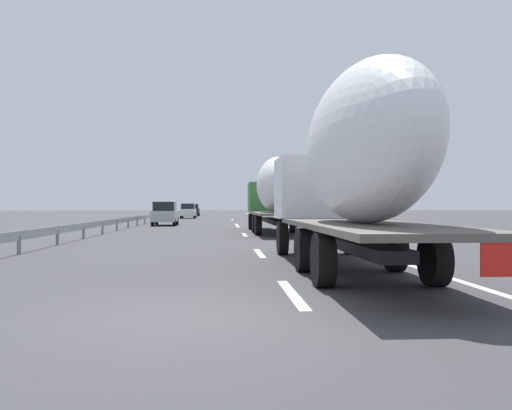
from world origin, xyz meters
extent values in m
plane|color=#38383A|center=(40.00, 0.00, 0.00)|extent=(260.00, 260.00, 0.00)
cube|color=white|center=(2.00, -1.80, 0.00)|extent=(3.20, 0.20, 0.01)
cube|color=white|center=(10.13, -1.80, 0.00)|extent=(3.20, 0.20, 0.01)
cube|color=white|center=(21.32, -1.80, 0.00)|extent=(3.20, 0.20, 0.01)
cube|color=white|center=(32.77, -1.80, 0.00)|extent=(3.20, 0.20, 0.01)
cube|color=white|center=(36.87, -1.80, 0.00)|extent=(3.20, 0.20, 0.01)
cube|color=white|center=(52.46, -1.80, 0.00)|extent=(3.20, 0.20, 0.01)
cube|color=white|center=(45.00, -5.50, 0.00)|extent=(110.00, 0.20, 0.01)
cube|color=#387038|center=(27.94, -3.60, 2.15)|extent=(2.40, 2.50, 1.90)
cube|color=black|center=(29.04, -3.60, 2.65)|extent=(0.08, 2.12, 0.80)
cube|color=#262628|center=(25.02, -3.60, 0.67)|extent=(10.74, 0.70, 0.24)
cube|color=#59544C|center=(22.10, -3.60, 1.14)|extent=(9.28, 2.50, 0.12)
ellipsoid|color=white|center=(21.87, -3.60, 2.72)|extent=(6.64, 2.20, 3.04)
cube|color=red|center=(17.49, -4.29, 0.90)|extent=(0.04, 0.56, 0.56)
cylinder|color=black|center=(27.94, -2.50, 0.52)|extent=(1.04, 0.30, 1.04)
cylinder|color=black|center=(27.94, -4.70, 0.52)|extent=(1.04, 0.30, 1.04)
cylinder|color=black|center=(23.30, -2.50, 0.52)|extent=(1.04, 0.35, 1.04)
cylinder|color=black|center=(23.30, -4.70, 0.52)|extent=(1.04, 0.35, 1.04)
cylinder|color=black|center=(20.90, -2.50, 0.52)|extent=(1.04, 0.35, 1.04)
cylinder|color=black|center=(20.90, -4.70, 0.52)|extent=(1.04, 0.35, 1.04)
cube|color=silver|center=(9.59, -3.60, 2.15)|extent=(2.40, 2.50, 1.90)
cube|color=black|center=(10.69, -3.60, 2.65)|extent=(0.08, 2.12, 0.80)
cube|color=#262628|center=(6.75, -3.60, 0.67)|extent=(10.46, 0.70, 0.24)
cube|color=#59544C|center=(3.90, -3.60, 1.14)|extent=(8.97, 2.50, 0.12)
ellipsoid|color=white|center=(3.81, -3.60, 2.88)|extent=(7.08, 2.20, 3.36)
cube|color=red|center=(-0.55, -4.29, 0.90)|extent=(0.04, 0.56, 0.56)
cylinder|color=black|center=(9.59, -2.50, 0.52)|extent=(1.04, 0.30, 1.04)
cylinder|color=black|center=(9.59, -4.70, 0.52)|extent=(1.04, 0.30, 1.04)
cylinder|color=black|center=(5.10, -2.50, 0.52)|extent=(1.04, 0.35, 1.04)
cylinder|color=black|center=(5.10, -4.70, 0.52)|extent=(1.04, 0.35, 1.04)
cylinder|color=black|center=(2.70, -2.50, 0.52)|extent=(1.04, 0.35, 1.04)
cylinder|color=black|center=(2.70, -4.70, 0.52)|extent=(1.04, 0.35, 1.04)
cube|color=black|center=(74.24, 3.71, 0.74)|extent=(4.78, 1.85, 0.84)
cube|color=black|center=(73.88, 3.71, 1.48)|extent=(2.63, 1.62, 0.64)
cylinder|color=black|center=(75.72, 4.53, 0.32)|extent=(0.64, 0.22, 0.64)
cylinder|color=black|center=(75.72, 2.89, 0.32)|extent=(0.64, 0.22, 0.64)
cylinder|color=black|center=(72.76, 4.53, 0.32)|extent=(0.64, 0.22, 0.64)
cylinder|color=black|center=(72.76, 2.89, 0.32)|extent=(0.64, 0.22, 0.64)
cube|color=white|center=(59.35, 3.52, 0.74)|extent=(4.56, 1.81, 0.84)
cube|color=black|center=(59.01, 3.52, 1.49)|extent=(2.51, 1.59, 0.66)
cylinder|color=black|center=(60.77, 4.33, 0.32)|extent=(0.64, 0.22, 0.64)
cylinder|color=black|center=(60.77, 2.72, 0.32)|extent=(0.64, 0.22, 0.64)
cylinder|color=black|center=(57.94, 4.33, 0.32)|extent=(0.64, 0.22, 0.64)
cylinder|color=black|center=(57.94, 2.72, 0.32)|extent=(0.64, 0.22, 0.64)
cube|color=#ADB2B7|center=(35.45, 3.90, 0.74)|extent=(4.13, 1.86, 0.84)
cube|color=black|center=(35.14, 3.90, 1.51)|extent=(2.27, 1.63, 0.71)
cylinder|color=black|center=(36.73, 4.73, 0.32)|extent=(0.64, 0.22, 0.64)
cylinder|color=black|center=(36.73, 3.07, 0.32)|extent=(0.64, 0.22, 0.64)
cylinder|color=black|center=(34.17, 4.73, 0.32)|extent=(0.64, 0.22, 0.64)
cylinder|color=black|center=(34.17, 3.07, 0.32)|extent=(0.64, 0.22, 0.64)
cylinder|color=gray|center=(40.63, -6.70, 1.22)|extent=(0.10, 0.10, 2.44)
cube|color=#2D569E|center=(40.63, -6.70, 2.79)|extent=(0.06, 0.90, 0.70)
cylinder|color=#472D19|center=(61.25, -9.85, 0.72)|extent=(0.27, 0.27, 1.44)
cone|color=#1E5B23|center=(61.25, -9.85, 3.20)|extent=(3.95, 3.95, 3.51)
cylinder|color=#472D19|center=(69.44, -13.28, 0.84)|extent=(0.30, 0.30, 1.68)
cone|color=#286B2D|center=(69.44, -13.28, 4.03)|extent=(3.09, 3.09, 4.71)
cylinder|color=#472D19|center=(53.18, -10.07, 0.86)|extent=(0.34, 0.34, 1.71)
cone|color=#1E5B23|center=(53.18, -10.07, 3.48)|extent=(2.82, 2.82, 3.54)
cylinder|color=#472D19|center=(51.57, -12.89, 0.89)|extent=(0.27, 0.27, 1.78)
cone|color=#194C1E|center=(51.57, -12.89, 3.65)|extent=(3.35, 3.35, 3.74)
cylinder|color=#472D19|center=(82.55, -12.05, 0.82)|extent=(0.31, 0.31, 1.64)
cone|color=#286B2D|center=(82.55, -12.05, 3.81)|extent=(2.78, 2.78, 4.34)
cube|color=#9EA0A5|center=(43.00, 6.00, 0.60)|extent=(94.00, 0.06, 0.32)
cube|color=slate|center=(10.30, 6.00, 0.30)|extent=(0.10, 0.10, 0.60)
cube|color=slate|center=(14.39, 6.00, 0.30)|extent=(0.10, 0.10, 0.60)
cube|color=slate|center=(18.48, 6.00, 0.30)|extent=(0.10, 0.10, 0.60)
cube|color=slate|center=(22.57, 6.00, 0.30)|extent=(0.10, 0.10, 0.60)
cube|color=slate|center=(26.65, 6.00, 0.30)|extent=(0.10, 0.10, 0.60)
cube|color=slate|center=(30.74, 6.00, 0.30)|extent=(0.10, 0.10, 0.60)
cube|color=slate|center=(34.83, 6.00, 0.30)|extent=(0.10, 0.10, 0.60)
cube|color=slate|center=(38.91, 6.00, 0.30)|extent=(0.10, 0.10, 0.60)
cube|color=slate|center=(43.00, 6.00, 0.30)|extent=(0.10, 0.10, 0.60)
cube|color=slate|center=(47.09, 6.00, 0.30)|extent=(0.10, 0.10, 0.60)
cube|color=slate|center=(51.17, 6.00, 0.30)|extent=(0.10, 0.10, 0.60)
cube|color=slate|center=(55.26, 6.00, 0.30)|extent=(0.10, 0.10, 0.60)
cube|color=slate|center=(59.35, 6.00, 0.30)|extent=(0.10, 0.10, 0.60)
cube|color=slate|center=(63.43, 6.00, 0.30)|extent=(0.10, 0.10, 0.60)
cube|color=slate|center=(67.52, 6.00, 0.30)|extent=(0.10, 0.10, 0.60)
cube|color=slate|center=(71.61, 6.00, 0.30)|extent=(0.10, 0.10, 0.60)
cube|color=slate|center=(75.70, 6.00, 0.30)|extent=(0.10, 0.10, 0.60)
cube|color=slate|center=(79.78, 6.00, 0.30)|extent=(0.10, 0.10, 0.60)
cube|color=slate|center=(83.87, 6.00, 0.30)|extent=(0.10, 0.10, 0.60)
cube|color=slate|center=(87.96, 6.00, 0.30)|extent=(0.10, 0.10, 0.60)
camera|label=1|loc=(-7.53, -0.54, 1.58)|focal=37.71mm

